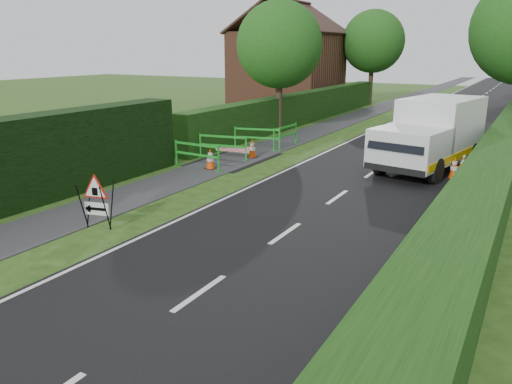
% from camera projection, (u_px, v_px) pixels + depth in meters
% --- Properties ---
extents(ground, '(120.00, 120.00, 0.00)m').
position_uv_depth(ground, '(61.00, 285.00, 9.43)').
color(ground, '#244212').
rests_on(ground, ground).
extents(road_surface, '(6.00, 90.00, 0.02)m').
position_uv_depth(road_surface, '(465.00, 108.00, 37.48)').
color(road_surface, black).
rests_on(road_surface, ground).
extents(footpath, '(2.00, 90.00, 0.02)m').
position_uv_depth(footpath, '(392.00, 104.00, 40.09)').
color(footpath, '#2D2D30').
rests_on(footpath, ground).
extents(hedge_west_far, '(1.00, 24.00, 1.80)m').
position_uv_depth(hedge_west_far, '(303.00, 122.00, 30.18)').
color(hedge_west_far, '#14380F').
rests_on(hedge_west_far, ground).
extents(hedge_east, '(1.20, 50.00, 1.50)m').
position_uv_depth(hedge_east, '(505.00, 162.00, 19.71)').
color(hedge_east, '#14380F').
rests_on(hedge_east, ground).
extents(house_west, '(7.50, 7.40, 7.88)m').
position_uv_depth(house_west, '(288.00, 68.00, 38.44)').
color(house_west, brown).
rests_on(house_west, ground).
extents(tree_nw, '(4.40, 4.40, 6.70)m').
position_uv_depth(tree_nw, '(279.00, 45.00, 25.41)').
color(tree_nw, '#2D2116').
rests_on(tree_nw, ground).
extents(tree_fw, '(4.80, 4.80, 7.24)m').
position_uv_depth(tree_fw, '(373.00, 42.00, 38.68)').
color(tree_fw, '#2D2116').
rests_on(tree_fw, ground).
extents(triangle_sign, '(0.98, 0.98, 1.18)m').
position_uv_depth(triangle_sign, '(94.00, 197.00, 12.11)').
color(triangle_sign, black).
rests_on(triangle_sign, ground).
extents(works_van, '(3.17, 5.90, 2.55)m').
position_uv_depth(works_van, '(432.00, 133.00, 18.13)').
color(works_van, silver).
rests_on(works_van, ground).
extents(traffic_cone_0, '(0.38, 0.38, 0.79)m').
position_uv_depth(traffic_cone_0, '(454.00, 168.00, 16.97)').
color(traffic_cone_0, black).
rests_on(traffic_cone_0, ground).
extents(traffic_cone_1, '(0.38, 0.38, 0.79)m').
position_uv_depth(traffic_cone_1, '(463.00, 161.00, 18.00)').
color(traffic_cone_1, black).
rests_on(traffic_cone_1, ground).
extents(traffic_cone_2, '(0.38, 0.38, 0.79)m').
position_uv_depth(traffic_cone_2, '(467.00, 147.00, 20.57)').
color(traffic_cone_2, black).
rests_on(traffic_cone_2, ground).
extents(traffic_cone_3, '(0.38, 0.38, 0.79)m').
position_uv_depth(traffic_cone_3, '(210.00, 159.00, 18.36)').
color(traffic_cone_3, black).
rests_on(traffic_cone_3, ground).
extents(traffic_cone_4, '(0.38, 0.38, 0.79)m').
position_uv_depth(traffic_cone_4, '(252.00, 148.00, 20.29)').
color(traffic_cone_4, black).
rests_on(traffic_cone_4, ground).
extents(ped_barrier_0, '(2.08, 0.47, 1.00)m').
position_uv_depth(ped_barrier_0, '(197.00, 153.00, 18.28)').
color(ped_barrier_0, '#1C9A22').
rests_on(ped_barrier_0, ground).
extents(ped_barrier_1, '(2.09, 0.69, 1.00)m').
position_uv_depth(ped_barrier_1, '(223.00, 144.00, 19.97)').
color(ped_barrier_1, '#1C9A22').
rests_on(ped_barrier_1, ground).
extents(ped_barrier_2, '(2.08, 0.87, 1.00)m').
position_uv_depth(ped_barrier_2, '(257.00, 136.00, 21.78)').
color(ped_barrier_2, '#1C9A22').
rests_on(ped_barrier_2, ground).
extents(ped_barrier_3, '(0.45, 2.07, 1.00)m').
position_uv_depth(ped_barrier_3, '(285.00, 134.00, 22.36)').
color(ped_barrier_3, '#1C9A22').
rests_on(ped_barrier_3, ground).
extents(redwhite_plank, '(1.50, 0.19, 0.25)m').
position_uv_depth(redwhite_plank, '(233.00, 160.00, 20.05)').
color(redwhite_plank, red).
rests_on(redwhite_plank, ground).
extents(hatchback_car, '(2.44, 3.74, 1.18)m').
position_uv_depth(hatchback_car, '(433.00, 111.00, 30.72)').
color(hatchback_car, silver).
rests_on(hatchback_car, ground).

